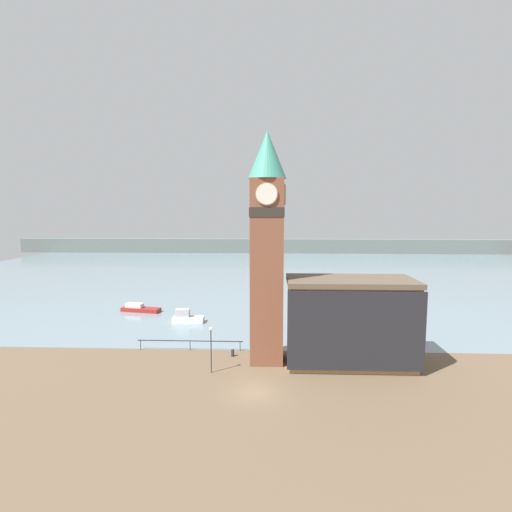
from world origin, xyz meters
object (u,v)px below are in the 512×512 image
at_px(lamp_post, 211,342).
at_px(clock_tower, 267,242).
at_px(boat_far, 139,309).
at_px(boat_near, 187,318).
at_px(mooring_bollard_near, 233,352).
at_px(pier_building, 350,321).

bearing_deg(lamp_post, clock_tower, 31.97).
height_order(clock_tower, lamp_post, clock_tower).
bearing_deg(boat_far, lamp_post, -46.34).
distance_m(boat_near, mooring_bollard_near, 14.60).
bearing_deg(boat_far, clock_tower, -33.47).
height_order(boat_far, lamp_post, lamp_post).
relative_size(clock_tower, lamp_post, 5.18).
relative_size(clock_tower, mooring_bollard_near, 28.08).
xyz_separation_m(boat_far, mooring_bollard_near, (15.92, -18.00, -0.01)).
bearing_deg(boat_far, boat_near, -22.38).
distance_m(mooring_bollard_near, lamp_post, 5.26).
distance_m(clock_tower, mooring_bollard_near, 12.23).
xyz_separation_m(clock_tower, lamp_post, (-5.16, -3.22, -9.06)).
height_order(boat_far, mooring_bollard_near, boat_far).
xyz_separation_m(pier_building, boat_far, (-27.72, 19.42, -3.86)).
distance_m(clock_tower, boat_near, 20.94).
bearing_deg(boat_near, boat_far, 145.56).
bearing_deg(clock_tower, boat_near, 129.32).
distance_m(boat_near, boat_far, 10.03).
distance_m(boat_far, mooring_bollard_near, 24.03).
bearing_deg(clock_tower, mooring_bollard_near, 163.23).
bearing_deg(boat_far, pier_building, -24.12).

